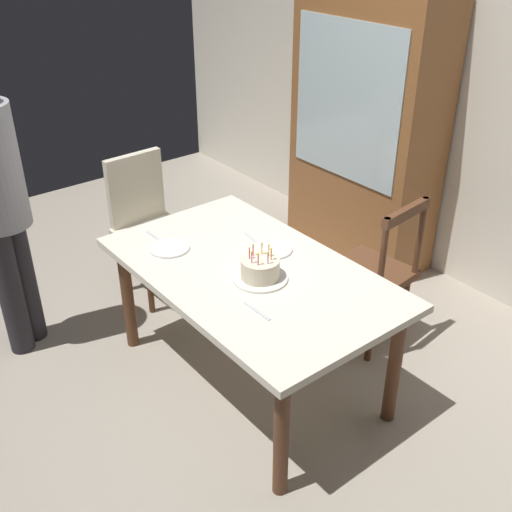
{
  "coord_description": "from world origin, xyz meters",
  "views": [
    {
      "loc": [
        2.13,
        -1.66,
        2.37
      ],
      "look_at": [
        0.05,
        0.0,
        0.82
      ],
      "focal_mm": 43.28,
      "sensor_mm": 36.0,
      "label": 1
    }
  ],
  "objects_px": {
    "plate_far_side": "(272,249)",
    "china_cabinet": "(366,131)",
    "dining_table": "(250,283)",
    "chair_upholstered": "(147,219)",
    "chair_spindle_back": "(372,274)",
    "birthday_cake": "(260,270)",
    "plate_near_celebrant": "(169,248)"
  },
  "relations": [
    {
      "from": "plate_far_side",
      "to": "china_cabinet",
      "type": "relative_size",
      "value": 0.12
    },
    {
      "from": "dining_table",
      "to": "chair_upholstered",
      "type": "distance_m",
      "value": 1.19
    },
    {
      "from": "plate_far_side",
      "to": "chair_spindle_back",
      "type": "relative_size",
      "value": 0.23
    },
    {
      "from": "plate_far_side",
      "to": "chair_spindle_back",
      "type": "bearing_deg",
      "value": 68.52
    },
    {
      "from": "dining_table",
      "to": "chair_spindle_back",
      "type": "distance_m",
      "value": 0.83
    },
    {
      "from": "china_cabinet",
      "to": "plate_far_side",
      "type": "bearing_deg",
      "value": -66.36
    },
    {
      "from": "birthday_cake",
      "to": "china_cabinet",
      "type": "height_order",
      "value": "china_cabinet"
    },
    {
      "from": "dining_table",
      "to": "plate_near_celebrant",
      "type": "xyz_separation_m",
      "value": [
        -0.44,
        -0.21,
        0.09
      ]
    },
    {
      "from": "plate_far_side",
      "to": "china_cabinet",
      "type": "bearing_deg",
      "value": 113.64
    },
    {
      "from": "plate_near_celebrant",
      "to": "chair_upholstered",
      "type": "relative_size",
      "value": 0.23
    },
    {
      "from": "plate_near_celebrant",
      "to": "birthday_cake",
      "type": "bearing_deg",
      "value": 19.71
    },
    {
      "from": "plate_far_side",
      "to": "chair_spindle_back",
      "type": "distance_m",
      "value": 0.68
    },
    {
      "from": "birthday_cake",
      "to": "plate_far_side",
      "type": "bearing_deg",
      "value": 128.79
    },
    {
      "from": "plate_far_side",
      "to": "chair_spindle_back",
      "type": "height_order",
      "value": "chair_spindle_back"
    },
    {
      "from": "birthday_cake",
      "to": "chair_spindle_back",
      "type": "bearing_deg",
      "value": 86.91
    },
    {
      "from": "dining_table",
      "to": "birthday_cake",
      "type": "relative_size",
      "value": 5.67
    },
    {
      "from": "dining_table",
      "to": "plate_near_celebrant",
      "type": "bearing_deg",
      "value": -154.05
    },
    {
      "from": "chair_upholstered",
      "to": "birthday_cake",
      "type": "bearing_deg",
      "value": -3.22
    },
    {
      "from": "dining_table",
      "to": "plate_far_side",
      "type": "xyz_separation_m",
      "value": [
        -0.08,
        0.21,
        0.09
      ]
    },
    {
      "from": "plate_far_side",
      "to": "china_cabinet",
      "type": "height_order",
      "value": "china_cabinet"
    },
    {
      "from": "birthday_cake",
      "to": "chair_spindle_back",
      "type": "height_order",
      "value": "chair_spindle_back"
    },
    {
      "from": "chair_spindle_back",
      "to": "plate_near_celebrant",
      "type": "bearing_deg",
      "value": -120.2
    },
    {
      "from": "dining_table",
      "to": "plate_near_celebrant",
      "type": "relative_size",
      "value": 7.22
    },
    {
      "from": "dining_table",
      "to": "china_cabinet",
      "type": "bearing_deg",
      "value": 113.22
    },
    {
      "from": "china_cabinet",
      "to": "chair_spindle_back",
      "type": "bearing_deg",
      "value": -42.98
    },
    {
      "from": "chair_upholstered",
      "to": "china_cabinet",
      "type": "bearing_deg",
      "value": 71.09
    },
    {
      "from": "plate_near_celebrant",
      "to": "plate_far_side",
      "type": "relative_size",
      "value": 1.0
    },
    {
      "from": "china_cabinet",
      "to": "plate_near_celebrant",
      "type": "bearing_deg",
      "value": -82.55
    },
    {
      "from": "plate_far_side",
      "to": "china_cabinet",
      "type": "xyz_separation_m",
      "value": [
        -0.59,
        1.35,
        0.22
      ]
    },
    {
      "from": "dining_table",
      "to": "chair_upholstered",
      "type": "xyz_separation_m",
      "value": [
        -1.18,
        0.05,
        -0.11
      ]
    },
    {
      "from": "birthday_cake",
      "to": "chair_spindle_back",
      "type": "xyz_separation_m",
      "value": [
        0.04,
        0.81,
        -0.32
      ]
    },
    {
      "from": "chair_upholstered",
      "to": "dining_table",
      "type": "bearing_deg",
      "value": -2.63
    }
  ]
}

